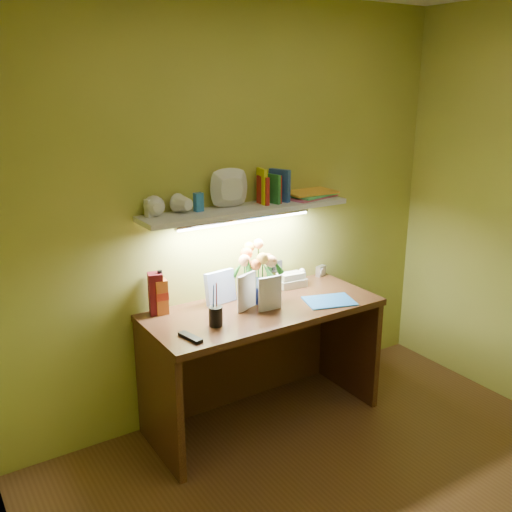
% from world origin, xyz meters
% --- Properties ---
extents(desk, '(1.40, 0.60, 0.75)m').
position_xyz_m(desk, '(0.00, 1.20, 0.38)').
color(desk, '#36160E').
rests_on(desk, ground).
extents(flower_bouquet, '(0.27, 0.27, 0.36)m').
position_xyz_m(flower_bouquet, '(0.04, 1.33, 0.93)').
color(flower_bouquet, '#0D1435').
rests_on(flower_bouquet, desk).
extents(telephone, '(0.19, 0.15, 0.11)m').
position_xyz_m(telephone, '(0.34, 1.40, 0.80)').
color(telephone, '#EEEDC6').
rests_on(telephone, desk).
extents(desk_clock, '(0.08, 0.05, 0.07)m').
position_xyz_m(desk_clock, '(0.63, 1.45, 0.79)').
color(desk_clock, '#BDBBC1').
rests_on(desk_clock, desk).
extents(whisky_bottle, '(0.08, 0.08, 0.26)m').
position_xyz_m(whisky_bottle, '(-0.54, 1.43, 0.88)').
color(whisky_bottle, '#AC521C').
rests_on(whisky_bottle, desk).
extents(whisky_box, '(0.09, 0.09, 0.24)m').
position_xyz_m(whisky_box, '(-0.57, 1.44, 0.87)').
color(whisky_box, '#5A1016').
rests_on(whisky_box, desk).
extents(pen_cup, '(0.10, 0.10, 0.18)m').
position_xyz_m(pen_cup, '(-0.36, 1.11, 0.84)').
color(pen_cup, black).
rests_on(pen_cup, desk).
extents(art_card, '(0.20, 0.06, 0.19)m').
position_xyz_m(art_card, '(-0.18, 1.39, 0.85)').
color(art_card, white).
rests_on(art_card, desk).
extents(tv_remote, '(0.07, 0.16, 0.02)m').
position_xyz_m(tv_remote, '(-0.55, 1.04, 0.76)').
color(tv_remote, black).
rests_on(tv_remote, desk).
extents(blue_folder, '(0.34, 0.29, 0.01)m').
position_xyz_m(blue_folder, '(0.38, 1.05, 0.75)').
color(blue_folder, blue).
rests_on(blue_folder, desk).
extents(desk_book_a, '(0.16, 0.07, 0.22)m').
position_xyz_m(desk_book_a, '(-0.18, 1.19, 0.86)').
color(desk_book_a, beige).
rests_on(desk_book_a, desk).
extents(desk_book_b, '(0.15, 0.03, 0.20)m').
position_xyz_m(desk_book_b, '(-0.07, 1.14, 0.85)').
color(desk_book_b, silver).
rests_on(desk_book_b, desk).
extents(wall_shelf, '(1.31, 0.34, 0.24)m').
position_xyz_m(wall_shelf, '(0.02, 1.39, 1.33)').
color(wall_shelf, silver).
rests_on(wall_shelf, ground).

